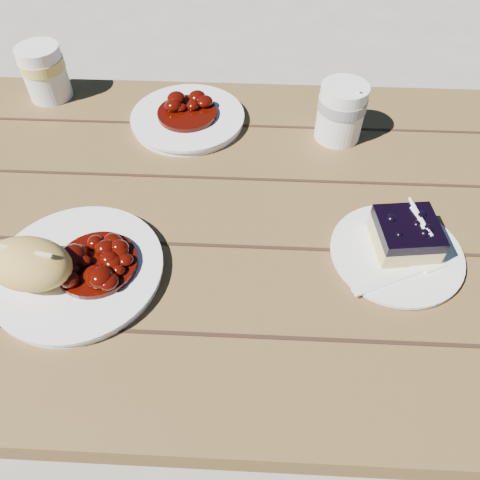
{
  "coord_description": "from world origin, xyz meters",
  "views": [
    {
      "loc": [
        0.18,
        -0.56,
        1.33
      ],
      "look_at": [
        0.16,
        -0.12,
        0.81
      ],
      "focal_mm": 35.0,
      "sensor_mm": 36.0,
      "label": 1
    }
  ],
  "objects_px": {
    "main_plate": "(78,271)",
    "dessert_plate": "(396,254)",
    "picnic_table": "(163,264)",
    "bread_roll": "(29,264)",
    "coffee_cup": "(341,112)",
    "second_cup": "(45,73)",
    "second_plate": "(188,119)",
    "blueberry_cake": "(406,234)"
  },
  "relations": [
    {
      "from": "main_plate",
      "to": "dessert_plate",
      "type": "xyz_separation_m",
      "value": [
        0.49,
        0.06,
        -0.0
      ]
    },
    {
      "from": "picnic_table",
      "to": "bread_roll",
      "type": "bearing_deg",
      "value": -130.25
    },
    {
      "from": "coffee_cup",
      "to": "second_cup",
      "type": "bearing_deg",
      "value": 169.51
    },
    {
      "from": "main_plate",
      "to": "bread_roll",
      "type": "distance_m",
      "value": 0.07
    },
    {
      "from": "second_plate",
      "to": "coffee_cup",
      "type": "bearing_deg",
      "value": -6.01
    },
    {
      "from": "picnic_table",
      "to": "second_cup",
      "type": "relative_size",
      "value": 17.97
    },
    {
      "from": "main_plate",
      "to": "second_plate",
      "type": "xyz_separation_m",
      "value": [
        0.12,
        0.39,
        0.0
      ]
    },
    {
      "from": "main_plate",
      "to": "second_cup",
      "type": "height_order",
      "value": "second_cup"
    },
    {
      "from": "picnic_table",
      "to": "blueberry_cake",
      "type": "height_order",
      "value": "blueberry_cake"
    },
    {
      "from": "second_plate",
      "to": "blueberry_cake",
      "type": "bearing_deg",
      "value": -40.18
    },
    {
      "from": "picnic_table",
      "to": "second_cup",
      "type": "height_order",
      "value": "second_cup"
    },
    {
      "from": "dessert_plate",
      "to": "second_cup",
      "type": "height_order",
      "value": "second_cup"
    },
    {
      "from": "coffee_cup",
      "to": "second_plate",
      "type": "xyz_separation_m",
      "value": [
        -0.3,
        0.03,
        -0.05
      ]
    },
    {
      "from": "blueberry_cake",
      "to": "coffee_cup",
      "type": "height_order",
      "value": "coffee_cup"
    },
    {
      "from": "blueberry_cake",
      "to": "coffee_cup",
      "type": "distance_m",
      "value": 0.3
    },
    {
      "from": "bread_roll",
      "to": "second_cup",
      "type": "relative_size",
      "value": 1.16
    },
    {
      "from": "second_plate",
      "to": "main_plate",
      "type": "bearing_deg",
      "value": -106.78
    },
    {
      "from": "second_plate",
      "to": "second_cup",
      "type": "height_order",
      "value": "second_cup"
    },
    {
      "from": "picnic_table",
      "to": "main_plate",
      "type": "relative_size",
      "value": 7.96
    },
    {
      "from": "bread_roll",
      "to": "coffee_cup",
      "type": "distance_m",
      "value": 0.61
    },
    {
      "from": "dessert_plate",
      "to": "second_plate",
      "type": "height_order",
      "value": "second_plate"
    },
    {
      "from": "picnic_table",
      "to": "main_plate",
      "type": "bearing_deg",
      "value": -120.39
    },
    {
      "from": "dessert_plate",
      "to": "blueberry_cake",
      "type": "height_order",
      "value": "blueberry_cake"
    },
    {
      "from": "bread_roll",
      "to": "dessert_plate",
      "type": "xyz_separation_m",
      "value": [
        0.54,
        0.08,
        -0.04
      ]
    },
    {
      "from": "second_plate",
      "to": "bread_roll",
      "type": "bearing_deg",
      "value": -112.77
    },
    {
      "from": "main_plate",
      "to": "bread_roll",
      "type": "height_order",
      "value": "bread_roll"
    },
    {
      "from": "dessert_plate",
      "to": "coffee_cup",
      "type": "relative_size",
      "value": 1.79
    },
    {
      "from": "bread_roll",
      "to": "blueberry_cake",
      "type": "height_order",
      "value": "bread_roll"
    },
    {
      "from": "second_plate",
      "to": "second_cup",
      "type": "relative_size",
      "value": 2.03
    },
    {
      "from": "second_plate",
      "to": "second_cup",
      "type": "bearing_deg",
      "value": 165.26
    },
    {
      "from": "main_plate",
      "to": "coffee_cup",
      "type": "xyz_separation_m",
      "value": [
        0.42,
        0.36,
        0.05
      ]
    },
    {
      "from": "coffee_cup",
      "to": "dessert_plate",
      "type": "bearing_deg",
      "value": -77.54
    },
    {
      "from": "main_plate",
      "to": "blueberry_cake",
      "type": "xyz_separation_m",
      "value": [
        0.5,
        0.07,
        0.03
      ]
    },
    {
      "from": "coffee_cup",
      "to": "bread_roll",
      "type": "bearing_deg",
      "value": -141.19
    },
    {
      "from": "blueberry_cake",
      "to": "second_cup",
      "type": "xyz_separation_m",
      "value": [
        -0.69,
        0.4,
        0.02
      ]
    },
    {
      "from": "blueberry_cake",
      "to": "coffee_cup",
      "type": "bearing_deg",
      "value": 98.07
    },
    {
      "from": "bread_roll",
      "to": "picnic_table",
      "type": "bearing_deg",
      "value": 49.75
    },
    {
      "from": "blueberry_cake",
      "to": "coffee_cup",
      "type": "relative_size",
      "value": 0.91
    },
    {
      "from": "dessert_plate",
      "to": "second_plate",
      "type": "xyz_separation_m",
      "value": [
        -0.37,
        0.33,
        0.0
      ]
    },
    {
      "from": "dessert_plate",
      "to": "blueberry_cake",
      "type": "distance_m",
      "value": 0.04
    },
    {
      "from": "picnic_table",
      "to": "coffee_cup",
      "type": "relative_size",
      "value": 17.97
    },
    {
      "from": "dessert_plate",
      "to": "bread_roll",
      "type": "bearing_deg",
      "value": -171.67
    }
  ]
}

